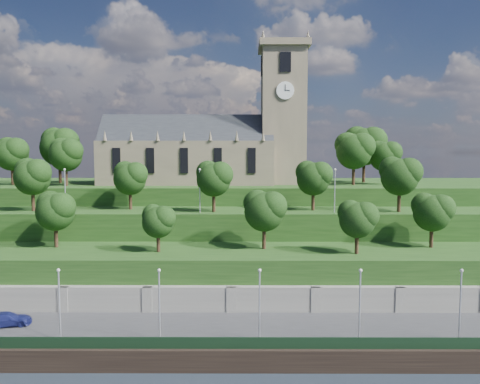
{
  "coord_description": "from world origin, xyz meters",
  "views": [
    {
      "loc": [
        6.22,
        -42.99,
        20.9
      ],
      "look_at": [
        5.95,
        30.0,
        14.74
      ],
      "focal_mm": 35.0,
      "sensor_mm": 36.0,
      "label": 1
    }
  ],
  "objects": [
    {
      "name": "retaining_wall",
      "position": [
        0.0,
        11.97,
        2.5
      ],
      "size": [
        160.0,
        2.1,
        5.0
      ],
      "color": "slate",
      "rests_on": "ground"
    },
    {
      "name": "trees_lower",
      "position": [
        2.48,
        18.33,
        12.96
      ],
      "size": [
        68.44,
        8.87,
        7.95
      ],
      "color": "black",
      "rests_on": "embankment_lower"
    },
    {
      "name": "promenade",
      "position": [
        0.0,
        6.0,
        1.0
      ],
      "size": [
        160.0,
        12.0,
        2.0
      ],
      "primitive_type": "cube",
      "color": "#2D2D30",
      "rests_on": "ground"
    },
    {
      "name": "church",
      "position": [
        0.79,
        45.98,
        22.52
      ],
      "size": [
        38.6,
        12.35,
        27.6
      ],
      "color": "#695C49",
      "rests_on": "hilltop"
    },
    {
      "name": "ground",
      "position": [
        0.0,
        0.0,
        0.0
      ],
      "size": [
        320.0,
        320.0,
        0.0
      ],
      "primitive_type": "plane",
      "color": "#1B232C",
      "rests_on": "ground"
    },
    {
      "name": "trees_hilltop",
      "position": [
        1.4,
        45.45,
        21.75
      ],
      "size": [
        74.53,
        16.61,
        11.17
      ],
      "color": "black",
      "rests_on": "hilltop"
    },
    {
      "name": "quay_wall",
      "position": [
        0.0,
        -0.05,
        1.1
      ],
      "size": [
        160.0,
        0.5,
        2.2
      ],
      "primitive_type": "cube",
      "color": "black",
      "rests_on": "ground"
    },
    {
      "name": "lamp_posts_promenade",
      "position": [
        -2.0,
        2.5,
        6.32
      ],
      "size": [
        60.36,
        0.36,
        7.44
      ],
      "color": "#B2B2B7",
      "rests_on": "promenade"
    },
    {
      "name": "lamp_posts_upper",
      "position": [
        0.0,
        26.0,
        15.87
      ],
      "size": [
        40.36,
        0.36,
        6.58
      ],
      "color": "#B2B2B7",
      "rests_on": "embankment_upper"
    },
    {
      "name": "embankment_upper",
      "position": [
        0.0,
        29.0,
        6.0
      ],
      "size": [
        160.0,
        10.0,
        12.0
      ],
      "primitive_type": "cube",
      "color": "#1A3A13",
      "rests_on": "ground"
    },
    {
      "name": "hilltop",
      "position": [
        0.0,
        50.0,
        7.5
      ],
      "size": [
        160.0,
        32.0,
        15.0
      ],
      "primitive_type": "cube",
      "color": "#1A3A13",
      "rests_on": "ground"
    },
    {
      "name": "embankment_lower",
      "position": [
        0.0,
        18.0,
        4.0
      ],
      "size": [
        160.0,
        12.0,
        8.0
      ],
      "primitive_type": "cube",
      "color": "#1A3A13",
      "rests_on": "ground"
    },
    {
      "name": "fence",
      "position": [
        0.0,
        0.6,
        2.6
      ],
      "size": [
        160.0,
        0.1,
        1.2
      ],
      "primitive_type": "cube",
      "color": "black",
      "rests_on": "promenade"
    },
    {
      "name": "car_right",
      "position": [
        -19.51,
        6.62,
        2.75
      ],
      "size": [
        5.53,
        3.38,
        1.5
      ],
      "primitive_type": "imported",
      "rotation": [
        0.0,
        0.0,
        1.84
      ],
      "color": "navy",
      "rests_on": "promenade"
    },
    {
      "name": "trees_upper",
      "position": [
        3.04,
        28.12,
        17.38
      ],
      "size": [
        61.68,
        8.33,
        8.32
      ],
      "color": "black",
      "rests_on": "embankment_upper"
    }
  ]
}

